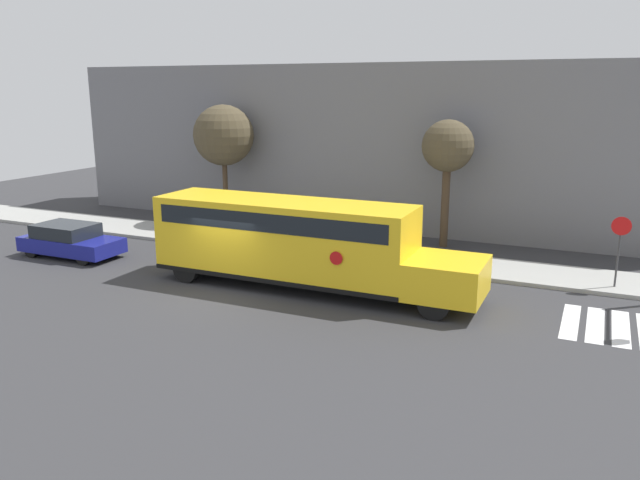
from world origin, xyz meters
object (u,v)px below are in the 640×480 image
(tree_near_sidewalk, at_px, (224,136))
(school_bus, at_px, (296,239))
(stop_sign, at_px, (619,243))
(tree_far_sidewalk, at_px, (448,148))
(parked_car, at_px, (70,240))

(tree_near_sidewalk, bearing_deg, school_bus, -44.85)
(stop_sign, height_order, tree_far_sidewalk, tree_far_sidewalk)
(school_bus, distance_m, stop_sign, 11.20)
(parked_car, distance_m, tree_far_sidewalk, 16.61)
(stop_sign, relative_size, tree_far_sidewalk, 0.47)
(stop_sign, bearing_deg, tree_near_sidewalk, 168.47)
(school_bus, height_order, stop_sign, school_bus)
(parked_car, relative_size, stop_sign, 1.63)
(school_bus, height_order, tree_far_sidewalk, tree_far_sidewalk)
(school_bus, relative_size, parked_car, 2.70)
(tree_near_sidewalk, bearing_deg, parked_car, -107.14)
(tree_far_sidewalk, bearing_deg, school_bus, -112.71)
(stop_sign, xyz_separation_m, tree_far_sidewalk, (-6.98, 3.75, 2.67))
(tree_near_sidewalk, height_order, tree_far_sidewalk, tree_near_sidewalk)
(school_bus, xyz_separation_m, tree_far_sidewalk, (3.37, 8.05, 2.63))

